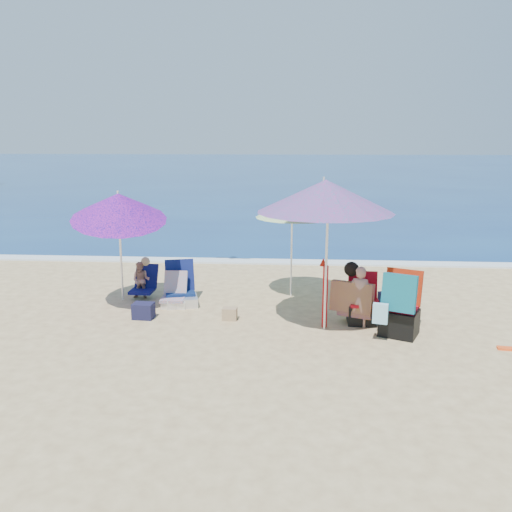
# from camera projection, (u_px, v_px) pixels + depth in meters

# --- Properties ---
(ground) EXTENTS (120.00, 120.00, 0.00)m
(ground) POSITION_uv_depth(u_px,v_px,m) (271.00, 339.00, 8.24)
(ground) COLOR #D8BC84
(ground) RESTS_ON ground
(sea) EXTENTS (120.00, 80.00, 0.12)m
(sea) POSITION_uv_depth(u_px,v_px,m) (289.00, 169.00, 52.02)
(sea) COLOR navy
(sea) RESTS_ON ground
(foam) EXTENTS (120.00, 0.50, 0.04)m
(foam) POSITION_uv_depth(u_px,v_px,m) (279.00, 262.00, 13.19)
(foam) COLOR white
(foam) RESTS_ON ground
(umbrella_turquoise) EXTENTS (2.64, 2.64, 2.48)m
(umbrella_turquoise) POSITION_uv_depth(u_px,v_px,m) (326.00, 196.00, 8.21)
(umbrella_turquoise) COLOR silver
(umbrella_turquoise) RESTS_ON ground
(umbrella_striped) EXTENTS (2.01, 2.01, 2.07)m
(umbrella_striped) POSITION_uv_depth(u_px,v_px,m) (296.00, 206.00, 9.98)
(umbrella_striped) COLOR white
(umbrella_striped) RESTS_ON ground
(umbrella_blue) EXTENTS (2.20, 2.24, 2.31)m
(umbrella_blue) POSITION_uv_depth(u_px,v_px,m) (119.00, 207.00, 9.25)
(umbrella_blue) COLOR white
(umbrella_blue) RESTS_ON ground
(furled_umbrella) EXTENTS (0.18, 0.22, 1.16)m
(furled_umbrella) POSITION_uv_depth(u_px,v_px,m) (325.00, 290.00, 8.62)
(furled_umbrella) COLOR red
(furled_umbrella) RESTS_ON ground
(chair_navy) EXTENTS (0.75, 0.90, 0.78)m
(chair_navy) POSITION_uv_depth(u_px,v_px,m) (181.00, 293.00, 9.93)
(chair_navy) COLOR #0D1F4A
(chair_navy) RESTS_ON ground
(chair_rainbow) EXTENTS (0.47, 0.58, 0.62)m
(chair_rainbow) POSITION_uv_depth(u_px,v_px,m) (175.00, 297.00, 9.80)
(chair_rainbow) COLOR #EC7253
(chair_rainbow) RESTS_ON ground
(camp_chair_left) EXTENTS (0.53, 0.52, 0.86)m
(camp_chair_left) POSITION_uv_depth(u_px,v_px,m) (362.00, 308.00, 8.89)
(camp_chair_left) COLOR #B70D16
(camp_chair_left) RESTS_ON ground
(camp_chair_right) EXTENTS (0.88, 0.91, 1.07)m
(camp_chair_right) POSITION_uv_depth(u_px,v_px,m) (399.00, 312.00, 8.30)
(camp_chair_right) COLOR #A70B1A
(camp_chair_right) RESTS_ON ground
(person_center) EXTENTS (0.85, 0.69, 1.04)m
(person_center) POSITION_uv_depth(u_px,v_px,m) (356.00, 296.00, 8.73)
(person_center) COLOR tan
(person_center) RESTS_ON ground
(person_left) EXTENTS (0.49, 0.59, 0.81)m
(person_left) POSITION_uv_depth(u_px,v_px,m) (142.00, 280.00, 10.25)
(person_left) COLOR tan
(person_left) RESTS_ON ground
(bag_navy_a) EXTENTS (0.37, 0.28, 0.27)m
(bag_navy_a) POSITION_uv_depth(u_px,v_px,m) (143.00, 311.00, 9.13)
(bag_navy_a) COLOR #181835
(bag_navy_a) RESTS_ON ground
(bag_tan) EXTENTS (0.26, 0.19, 0.21)m
(bag_tan) POSITION_uv_depth(u_px,v_px,m) (230.00, 314.00, 9.06)
(bag_tan) COLOR #A3845D
(bag_tan) RESTS_ON ground
(bag_navy_b) EXTENTS (0.49, 0.42, 0.32)m
(bag_navy_b) POSITION_uv_depth(u_px,v_px,m) (392.00, 301.00, 9.58)
(bag_navy_b) COLOR #1B1D3B
(bag_navy_b) RESTS_ON ground
(orange_item) EXTENTS (0.26, 0.15, 0.03)m
(orange_item) POSITION_uv_depth(u_px,v_px,m) (506.00, 348.00, 7.81)
(orange_item) COLOR #F84F1A
(orange_item) RESTS_ON ground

